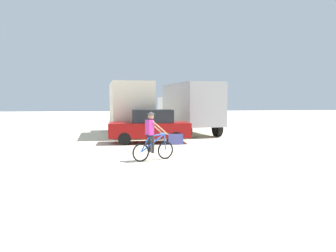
{
  "coord_description": "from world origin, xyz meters",
  "views": [
    {
      "loc": [
        -2.45,
        -10.66,
        2.21
      ],
      "look_at": [
        -0.43,
        3.41,
        1.1
      ],
      "focal_mm": 34.43,
      "sensor_mm": 36.0,
      "label": 1
    }
  ],
  "objects": [
    {
      "name": "box_truck_cream_rv",
      "position": [
        -1.96,
        10.63,
        1.87
      ],
      "size": [
        2.84,
        6.9,
        3.35
      ],
      "color": "beige",
      "rests_on": "ground"
    },
    {
      "name": "supply_crate",
      "position": [
        0.26,
        5.7,
        0.27
      ],
      "size": [
        0.78,
        0.93,
        0.55
      ],
      "primitive_type": "cube",
      "rotation": [
        0.0,
        0.0,
        3.1
      ],
      "color": "#4C5199",
      "rests_on": "ground"
    },
    {
      "name": "box_truck_grey_hauler",
      "position": [
        2.03,
        10.69,
        1.87
      ],
      "size": [
        3.47,
        7.05,
        3.35
      ],
      "color": "#9E9EA3",
      "rests_on": "ground"
    },
    {
      "name": "ground_plane",
      "position": [
        0.0,
        0.0,
        0.0
      ],
      "size": [
        120.0,
        120.0,
        0.0
      ],
      "primitive_type": "plane",
      "color": "beige"
    },
    {
      "name": "sedan_parked",
      "position": [
        -0.97,
        6.22,
        0.88
      ],
      "size": [
        4.23,
        1.84,
        1.76
      ],
      "color": "maroon",
      "rests_on": "ground"
    },
    {
      "name": "cyclist_orange_shirt",
      "position": [
        -1.35,
        1.11,
        0.85
      ],
      "size": [
        1.61,
        0.81,
        1.82
      ],
      "color": "black",
      "rests_on": "ground"
    }
  ]
}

